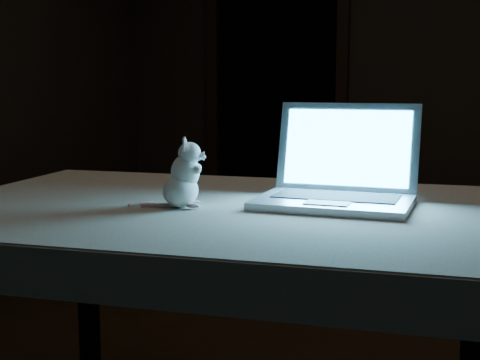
% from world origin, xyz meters
% --- Properties ---
extents(back_wall, '(4.50, 0.04, 2.60)m').
position_xyz_m(back_wall, '(0.00, 2.50, 1.30)').
color(back_wall, black).
rests_on(back_wall, ground).
extents(doorway, '(1.06, 0.36, 2.13)m').
position_xyz_m(doorway, '(-1.10, 2.50, 1.06)').
color(doorway, black).
rests_on(doorway, back_wall).
extents(table, '(1.62, 1.13, 0.82)m').
position_xyz_m(table, '(-0.17, -0.57, 0.41)').
color(table, black).
rests_on(table, floor).
extents(tablecloth, '(1.65, 1.11, 0.11)m').
position_xyz_m(tablecloth, '(-0.22, -0.56, 0.77)').
color(tablecloth, beige).
rests_on(tablecloth, table).
extents(laptop, '(0.42, 0.37, 0.28)m').
position_xyz_m(laptop, '(0.08, -0.48, 0.97)').
color(laptop, silver).
rests_on(laptop, tablecloth).
extents(plush_mouse, '(0.15, 0.15, 0.18)m').
position_xyz_m(plush_mouse, '(-0.29, -0.65, 0.92)').
color(plush_mouse, white).
rests_on(plush_mouse, tablecloth).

